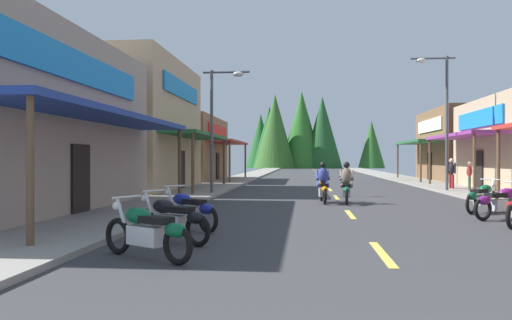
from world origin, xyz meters
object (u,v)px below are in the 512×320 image
(streetlamp_left, at_px, (219,113))
(motorcycle_parked_left_1, at_px, (172,218))
(rider_cruising_lead, at_px, (347,186))
(pedestrian_waiting, at_px, (469,175))
(rider_cruising_trailing, at_px, (323,186))
(motorcycle_parked_left_2, at_px, (188,209))
(pedestrian_by_shop, at_px, (452,172))
(motorcycle_parked_right_4, at_px, (501,202))
(motorcycle_parked_left_0, at_px, (147,230))
(motorcycle_parked_right_5, at_px, (482,197))
(streetlamp_right, at_px, (440,105))

(streetlamp_left, height_order, motorcycle_parked_left_1, streetlamp_left)
(streetlamp_left, height_order, rider_cruising_lead, streetlamp_left)
(pedestrian_waiting, bearing_deg, rider_cruising_trailing, 57.99)
(streetlamp_left, height_order, motorcycle_parked_left_2, streetlamp_left)
(rider_cruising_lead, xyz_separation_m, pedestrian_by_shop, (6.10, 8.07, 0.33))
(motorcycle_parked_right_4, distance_m, pedestrian_waiting, 11.26)
(motorcycle_parked_left_0, bearing_deg, motorcycle_parked_left_2, -56.38)
(motorcycle_parked_left_2, bearing_deg, rider_cruising_lead, -81.63)
(motorcycle_parked_right_5, distance_m, pedestrian_by_shop, 11.07)
(motorcycle_parked_right_4, relative_size, pedestrian_by_shop, 1.12)
(streetlamp_left, bearing_deg, motorcycle_parked_left_1, -84.37)
(motorcycle_parked_right_5, height_order, rider_cruising_trailing, rider_cruising_trailing)
(rider_cruising_lead, bearing_deg, streetlamp_left, 59.82)
(motorcycle_parked_left_1, relative_size, pedestrian_by_shop, 1.11)
(motorcycle_parked_left_0, xyz_separation_m, pedestrian_waiting, (10.65, 17.22, 0.40))
(motorcycle_parked_right_5, distance_m, rider_cruising_trailing, 5.65)
(motorcycle_parked_left_0, xyz_separation_m, motorcycle_parked_left_2, (-0.12, 3.41, 0.00))
(motorcycle_parked_left_0, distance_m, motorcycle_parked_left_1, 1.65)
(motorcycle_parked_left_2, relative_size, pedestrian_waiting, 1.12)
(motorcycle_parked_right_5, distance_m, motorcycle_parked_left_1, 10.33)
(motorcycle_parked_left_1, bearing_deg, pedestrian_by_shop, -89.22)
(motorcycle_parked_left_1, bearing_deg, motorcycle_parked_right_4, -118.43)
(motorcycle_parked_right_4, bearing_deg, streetlamp_right, 52.82)
(streetlamp_left, distance_m, pedestrian_waiting, 12.59)
(pedestrian_waiting, bearing_deg, motorcycle_parked_left_1, 73.18)
(motorcycle_parked_right_5, relative_size, pedestrian_waiting, 1.05)
(motorcycle_parked_right_4, height_order, motorcycle_parked_right_5, same)
(motorcycle_parked_right_4, height_order, pedestrian_waiting, pedestrian_waiting)
(motorcycle_parked_right_5, relative_size, motorcycle_parked_left_2, 0.94)
(motorcycle_parked_right_5, bearing_deg, rider_cruising_trailing, 101.45)
(rider_cruising_trailing, bearing_deg, pedestrian_waiting, -52.68)
(motorcycle_parked_right_5, relative_size, rider_cruising_lead, 0.76)
(pedestrian_by_shop, bearing_deg, rider_cruising_trailing, -159.95)
(streetlamp_right, height_order, motorcycle_parked_left_1, streetlamp_right)
(motorcycle_parked_right_4, relative_size, motorcycle_parked_left_0, 1.01)
(motorcycle_parked_left_1, distance_m, rider_cruising_lead, 10.05)
(motorcycle_parked_left_0, xyz_separation_m, rider_cruising_trailing, (3.31, 10.98, 0.17))
(motorcycle_parked_right_5, distance_m, motorcycle_parked_left_0, 11.39)
(motorcycle_parked_left_0, xyz_separation_m, motorcycle_parked_left_1, (-0.04, 1.65, 0.00))
(motorcycle_parked_left_2, height_order, rider_cruising_lead, rider_cruising_lead)
(streetlamp_right, bearing_deg, rider_cruising_lead, -128.14)
(streetlamp_left, bearing_deg, motorcycle_parked_right_5, -34.89)
(motorcycle_parked_right_4, relative_size, motorcycle_parked_left_2, 1.09)
(rider_cruising_trailing, xyz_separation_m, pedestrian_waiting, (7.35, 6.24, 0.24))
(motorcycle_parked_left_1, distance_m, pedestrian_waiting, 18.89)
(motorcycle_parked_right_4, bearing_deg, pedestrian_by_shop, 49.25)
(streetlamp_right, relative_size, motorcycle_parked_right_5, 4.14)
(motorcycle_parked_right_4, bearing_deg, rider_cruising_trailing, 104.47)
(motorcycle_parked_left_1, xyz_separation_m, rider_cruising_trailing, (3.34, 9.33, 0.17))
(motorcycle_parked_left_2, distance_m, rider_cruising_trailing, 8.32)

